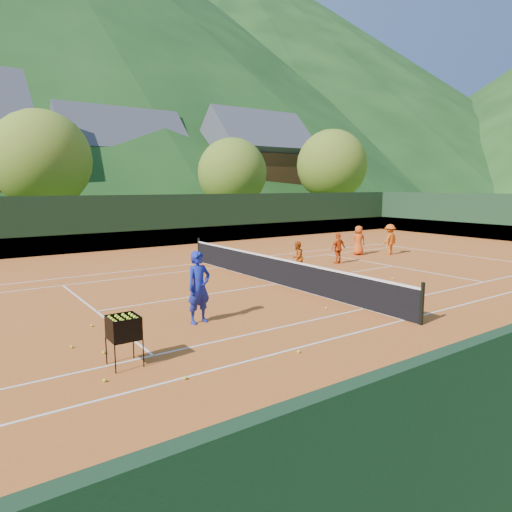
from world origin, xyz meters
TOP-DOWN VIEW (x-y plane):
  - ground at (0.00, 0.00)m, footprint 400.00×400.00m
  - clay_court at (0.00, 0.00)m, footprint 40.00×24.00m
  - mountain_far_right at (90.00, 150.00)m, footprint 260.00×260.00m
  - coach at (-4.52, -2.60)m, footprint 0.74×0.54m
  - student_a at (1.88, 1.14)m, footprint 0.77×0.69m
  - student_b at (4.90, 1.87)m, footprint 0.83×0.37m
  - student_c at (7.62, 3.15)m, footprint 0.86×0.72m
  - student_d at (9.03, 2.32)m, footprint 1.06×0.67m
  - tennis_ball_0 at (-7.21, -3.44)m, footprint 0.07×0.07m
  - tennis_ball_1 at (-0.94, -3.53)m, footprint 0.07×0.07m
  - tennis_ball_2 at (0.80, -3.42)m, footprint 0.07×0.07m
  - tennis_ball_3 at (0.48, -1.97)m, footprint 0.07×0.07m
  - tennis_ball_4 at (-5.92, -9.32)m, footprint 0.07×0.07m
  - tennis_ball_7 at (-7.69, -2.69)m, footprint 0.07×0.07m
  - tennis_ball_8 at (-3.83, -5.73)m, footprint 0.07×0.07m
  - tennis_ball_9 at (-1.47, -8.21)m, footprint 0.07×0.07m
  - tennis_ball_10 at (-6.39, -5.57)m, footprint 0.07×0.07m
  - tennis_ball_12 at (-7.62, -4.84)m, footprint 0.07×0.07m
  - tennis_ball_14 at (4.03, -1.89)m, footprint 0.07×0.07m
  - tennis_ball_15 at (-0.53, -8.15)m, footprint 0.07×0.07m
  - tennis_ball_16 at (-6.90, -1.37)m, footprint 0.07×0.07m
  - tennis_ball_17 at (-9.14, -7.41)m, footprint 0.07×0.07m
  - tennis_ball_19 at (0.16, -2.08)m, footprint 0.07×0.07m
  - tennis_ball_20 at (1.18, -3.54)m, footprint 0.07×0.07m
  - court_lines at (0.00, 0.00)m, footprint 23.83×11.03m
  - tennis_net at (0.00, 0.00)m, footprint 0.10×12.07m
  - perimeter_fence at (0.00, 0.00)m, footprint 40.40×24.24m
  - ball_hopper at (-7.05, -4.29)m, footprint 0.57×0.57m
  - chalet_mid at (6.00, 34.00)m, footprint 12.65×8.82m
  - chalet_right at (20.00, 30.00)m, footprint 11.50×8.82m
  - tree_b at (-4.00, 20.00)m, footprint 6.40×6.40m
  - tree_c at (10.00, 19.00)m, footprint 5.60×5.60m
  - tree_d at (22.00, 20.00)m, footprint 6.80×6.80m

SIDE VIEW (x-z plane):
  - ground at x=0.00m, z-range 0.00..0.00m
  - clay_court at x=0.00m, z-range 0.00..0.02m
  - court_lines at x=0.00m, z-range 0.02..0.03m
  - tennis_ball_0 at x=-7.21m, z-range 0.02..0.09m
  - tennis_ball_1 at x=-0.94m, z-range 0.02..0.09m
  - tennis_ball_2 at x=0.80m, z-range 0.02..0.09m
  - tennis_ball_3 at x=0.48m, z-range 0.02..0.09m
  - tennis_ball_4 at x=-5.92m, z-range 0.02..0.09m
  - tennis_ball_7 at x=-7.69m, z-range 0.02..0.09m
  - tennis_ball_8 at x=-3.83m, z-range 0.02..0.09m
  - tennis_ball_9 at x=-1.47m, z-range 0.02..0.09m
  - tennis_ball_10 at x=-6.39m, z-range 0.02..0.09m
  - tennis_ball_12 at x=-7.62m, z-range 0.02..0.09m
  - tennis_ball_14 at x=4.03m, z-range 0.02..0.09m
  - tennis_ball_15 at x=-0.53m, z-range 0.02..0.09m
  - tennis_ball_16 at x=-6.90m, z-range 0.02..0.09m
  - tennis_ball_17 at x=-9.14m, z-range 0.02..0.09m
  - tennis_ball_19 at x=0.16m, z-range 0.02..0.09m
  - tennis_ball_20 at x=1.18m, z-range 0.02..0.09m
  - tennis_net at x=0.00m, z-range -0.03..1.07m
  - student_a at x=1.88m, z-range 0.02..1.31m
  - student_b at x=4.90m, z-range 0.02..1.43m
  - ball_hopper at x=-7.05m, z-range 0.27..1.27m
  - student_c at x=7.62m, z-range 0.02..1.51m
  - student_d at x=9.03m, z-range 0.02..1.58m
  - coach at x=-4.52m, z-range 0.02..1.88m
  - perimeter_fence at x=0.00m, z-range -0.23..2.77m
  - tree_c at x=10.00m, z-range 0.87..8.22m
  - chalet_mid at x=6.00m, z-range -0.74..10.72m
  - tree_b at x=-4.00m, z-range 0.99..9.39m
  - chalet_right at x=20.00m, z-range -0.70..11.21m
  - tree_d at x=22.00m, z-range 1.06..9.98m
  - mountain_far_right at x=90.00m, z-range 0.00..95.00m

